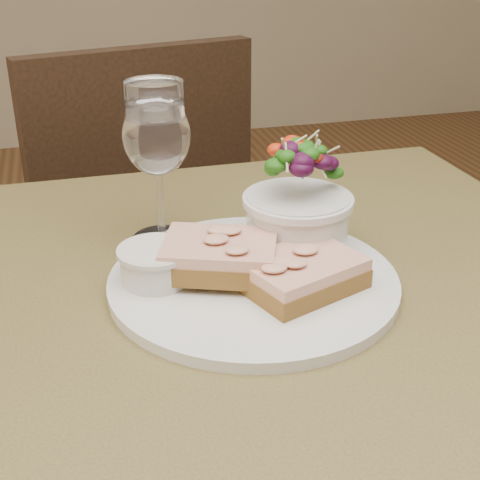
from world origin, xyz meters
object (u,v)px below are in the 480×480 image
object	(u,v)px
chair_far	(127,309)
salad_bowl	(298,198)
cafe_table	(262,380)
ramekin	(156,263)
sandwich_front	(302,273)
sandwich_back	(220,255)
wine_glass	(157,140)
dinner_plate	(253,281)

from	to	relation	value
chair_far	salad_bowl	world-z (taller)	chair_far
cafe_table	ramekin	xyz separation A→B (m)	(-0.10, 0.05, 0.13)
salad_bowl	sandwich_front	bearing A→B (deg)	-106.55
chair_far	sandwich_back	bearing A→B (deg)	79.42
salad_bowl	wine_glass	world-z (taller)	wine_glass
ramekin	dinner_plate	bearing A→B (deg)	-10.95
chair_far	sandwich_front	bearing A→B (deg)	84.60
sandwich_front	sandwich_back	world-z (taller)	sandwich_back
salad_bowl	ramekin	bearing A→B (deg)	-168.00
sandwich_front	ramekin	distance (m)	0.15
dinner_plate	ramekin	bearing A→B (deg)	169.05
chair_far	wine_glass	size ratio (longest dim) A/B	5.14
cafe_table	sandwich_back	bearing A→B (deg)	134.44
cafe_table	salad_bowl	size ratio (longest dim) A/B	6.30
chair_far	wine_glass	world-z (taller)	wine_glass
ramekin	sandwich_front	bearing A→B (deg)	-21.12
cafe_table	ramekin	world-z (taller)	ramekin
sandwich_back	sandwich_front	bearing A→B (deg)	-9.91
salad_bowl	wine_glass	bearing A→B (deg)	150.15
wine_glass	ramekin	bearing A→B (deg)	-101.80
chair_far	sandwich_back	size ratio (longest dim) A/B	6.49
ramekin	salad_bowl	size ratio (longest dim) A/B	0.56
dinner_plate	sandwich_back	xyz separation A→B (m)	(-0.03, 0.01, 0.03)
ramekin	salad_bowl	distance (m)	0.17
salad_bowl	chair_far	bearing A→B (deg)	102.01
dinner_plate	chair_far	bearing A→B (deg)	96.11
dinner_plate	ramekin	world-z (taller)	ramekin
dinner_plate	sandwich_back	world-z (taller)	sandwich_back
sandwich_front	dinner_plate	bearing A→B (deg)	118.98
cafe_table	sandwich_back	world-z (taller)	sandwich_back
sandwich_back	ramekin	size ratio (longest dim) A/B	1.94
cafe_table	sandwich_back	distance (m)	0.15
ramekin	salad_bowl	xyz separation A→B (m)	(0.16, 0.03, 0.04)
chair_far	wine_glass	xyz separation A→B (m)	(0.00, -0.60, 0.58)
chair_far	sandwich_front	size ratio (longest dim) A/B	6.62
sandwich_front	sandwich_back	distance (m)	0.09
chair_far	dinner_plate	bearing A→B (deg)	81.94
dinner_plate	ramekin	distance (m)	0.10
chair_far	ramekin	size ratio (longest dim) A/B	12.58
wine_glass	dinner_plate	bearing A→B (deg)	-61.19
ramekin	salad_bowl	bearing A→B (deg)	12.00
ramekin	wine_glass	world-z (taller)	wine_glass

